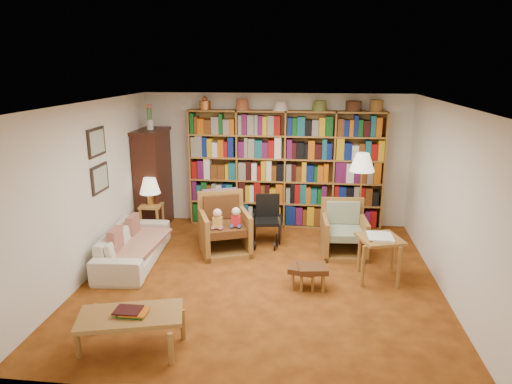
# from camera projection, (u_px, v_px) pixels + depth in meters

# --- Properties ---
(floor) EXTENTS (5.00, 5.00, 0.00)m
(floor) POSITION_uv_depth(u_px,v_px,m) (262.00, 278.00, 6.64)
(floor) COLOR #904A16
(floor) RESTS_ON ground
(ceiling) EXTENTS (5.00, 5.00, 0.00)m
(ceiling) POSITION_uv_depth(u_px,v_px,m) (262.00, 104.00, 5.98)
(ceiling) COLOR silver
(ceiling) RESTS_ON wall_back
(wall_back) EXTENTS (5.00, 0.00, 5.00)m
(wall_back) POSITION_uv_depth(u_px,v_px,m) (275.00, 160.00, 8.70)
(wall_back) COLOR silver
(wall_back) RESTS_ON floor
(wall_front) EXTENTS (5.00, 0.00, 5.00)m
(wall_front) POSITION_uv_depth(u_px,v_px,m) (232.00, 275.00, 3.92)
(wall_front) COLOR silver
(wall_front) RESTS_ON floor
(wall_left) EXTENTS (0.00, 5.00, 5.00)m
(wall_left) POSITION_uv_depth(u_px,v_px,m) (90.00, 190.00, 6.59)
(wall_left) COLOR silver
(wall_left) RESTS_ON floor
(wall_right) EXTENTS (0.00, 5.00, 5.00)m
(wall_right) POSITION_uv_depth(u_px,v_px,m) (449.00, 201.00, 6.04)
(wall_right) COLOR silver
(wall_right) RESTS_ON floor
(bookshelf) EXTENTS (3.60, 0.30, 2.42)m
(bookshelf) POSITION_uv_depth(u_px,v_px,m) (285.00, 166.00, 8.54)
(bookshelf) COLOR olive
(bookshelf) RESTS_ON floor
(curio_cabinet) EXTENTS (0.50, 0.95, 2.40)m
(curio_cabinet) POSITION_uv_depth(u_px,v_px,m) (153.00, 178.00, 8.55)
(curio_cabinet) COLOR black
(curio_cabinet) RESTS_ON floor
(framed_pictures) EXTENTS (0.03, 0.52, 0.97)m
(framed_pictures) POSITION_uv_depth(u_px,v_px,m) (98.00, 160.00, 6.77)
(framed_pictures) COLOR black
(framed_pictures) RESTS_ON wall_left
(sofa) EXTENTS (1.92, 0.86, 0.55)m
(sofa) POSITION_uv_depth(u_px,v_px,m) (134.00, 245.00, 7.13)
(sofa) COLOR beige
(sofa) RESTS_ON floor
(sofa_throw) EXTENTS (0.77, 1.35, 0.04)m
(sofa_throw) POSITION_uv_depth(u_px,v_px,m) (137.00, 244.00, 7.11)
(sofa_throw) COLOR beige
(sofa_throw) RESTS_ON sofa
(cushion_left) EXTENTS (0.11, 0.34, 0.34)m
(cushion_left) POSITION_uv_depth(u_px,v_px,m) (133.00, 227.00, 7.43)
(cushion_left) COLOR maroon
(cushion_left) RESTS_ON sofa
(cushion_right) EXTENTS (0.13, 0.37, 0.37)m
(cushion_right) POSITION_uv_depth(u_px,v_px,m) (116.00, 243.00, 6.76)
(cushion_right) COLOR maroon
(cushion_right) RESTS_ON sofa
(side_table_lamp) EXTENTS (0.40, 0.40, 0.58)m
(side_table_lamp) POSITION_uv_depth(u_px,v_px,m) (152.00, 213.00, 8.21)
(side_table_lamp) COLOR olive
(side_table_lamp) RESTS_ON floor
(table_lamp) EXTENTS (0.37, 0.37, 0.50)m
(table_lamp) POSITION_uv_depth(u_px,v_px,m) (150.00, 187.00, 8.08)
(table_lamp) COLOR #BA8A3B
(table_lamp) RESTS_ON side_table_lamp
(armchair_leather) EXTENTS (1.05, 1.05, 0.98)m
(armchair_leather) POSITION_uv_depth(u_px,v_px,m) (226.00, 227.00, 7.56)
(armchair_leather) COLOR olive
(armchair_leather) RESTS_ON floor
(armchair_sage) EXTENTS (0.75, 0.78, 0.87)m
(armchair_sage) POSITION_uv_depth(u_px,v_px,m) (344.00, 233.00, 7.46)
(armchair_sage) COLOR olive
(armchair_sage) RESTS_ON floor
(wheelchair) EXTENTS (0.49, 0.68, 0.85)m
(wheelchair) POSITION_uv_depth(u_px,v_px,m) (267.00, 221.00, 7.88)
(wheelchair) COLOR black
(wheelchair) RESTS_ON floor
(floor_lamp) EXTENTS (0.42, 0.42, 1.58)m
(floor_lamp) POSITION_uv_depth(u_px,v_px,m) (362.00, 166.00, 7.62)
(floor_lamp) COLOR #BA8A3B
(floor_lamp) RESTS_ON floor
(side_table_papers) EXTENTS (0.70, 0.70, 0.68)m
(side_table_papers) POSITION_uv_depth(u_px,v_px,m) (380.00, 244.00, 6.45)
(side_table_papers) COLOR olive
(side_table_papers) RESTS_ON floor
(footstool_a) EXTENTS (0.44, 0.39, 0.33)m
(footstool_a) POSITION_uv_depth(u_px,v_px,m) (313.00, 270.00, 6.26)
(footstool_a) COLOR #543316
(footstool_a) RESTS_ON floor
(footstool_b) EXTENTS (0.42, 0.38, 0.31)m
(footstool_b) POSITION_uv_depth(u_px,v_px,m) (303.00, 270.00, 6.29)
(footstool_b) COLOR #543316
(footstool_b) RESTS_ON floor
(coffee_table) EXTENTS (1.20, 0.81, 0.47)m
(coffee_table) POSITION_uv_depth(u_px,v_px,m) (131.00, 318.00, 4.90)
(coffee_table) COLOR olive
(coffee_table) RESTS_ON floor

